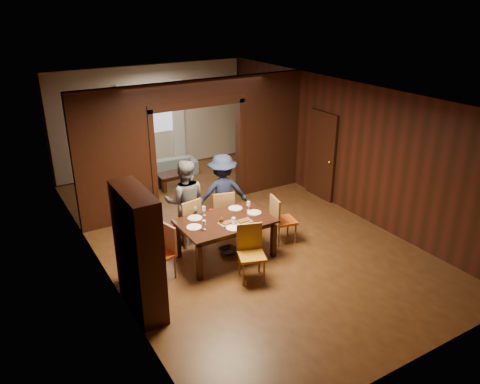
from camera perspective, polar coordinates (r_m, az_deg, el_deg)
floor at (r=9.83m, az=-0.73°, el=-4.76°), size 9.00×9.00×0.00m
ceiling at (r=8.86m, az=-0.83°, el=12.09°), size 5.50×9.00×0.02m
room_walls at (r=10.82m, az=-5.83°, el=6.38°), size 5.52×9.01×2.90m
person_purple at (r=7.93m, az=-12.70°, el=-5.62°), size 0.58×0.71×1.70m
person_grey at (r=9.17m, az=-6.69°, el=-1.16°), size 1.01×0.91×1.69m
person_navy at (r=9.59m, az=-2.13°, el=-0.08°), size 1.18×0.87×1.64m
sofa at (r=12.93m, az=-9.38°, el=3.18°), size 1.89×0.91×0.53m
serving_bowl at (r=8.65m, az=-1.49°, el=-2.86°), size 0.35×0.35×0.09m
dining_table at (r=8.75m, az=-1.75°, el=-5.68°), size 1.70×1.06×0.76m
coffee_table at (r=12.02m, az=-8.10°, el=1.39°), size 0.80×0.50×0.40m
chair_left at (r=8.18m, az=-9.80°, el=-7.39°), size 0.54×0.54×0.97m
chair_right at (r=9.26m, az=5.37°, el=-3.32°), size 0.52×0.52×0.97m
chair_far_l at (r=9.23m, az=-6.58°, el=-3.49°), size 0.51×0.51×0.97m
chair_far_r at (r=9.55m, az=-2.26°, el=-2.39°), size 0.53×0.53×0.97m
chair_near at (r=8.04m, az=1.43°, el=-7.58°), size 0.56×0.56×0.97m
hutch at (r=7.24m, az=-12.27°, el=-7.14°), size 0.40×1.20×2.00m
door_right at (r=11.26m, az=9.93°, el=4.37°), size 0.06×0.90×2.10m
window_far at (r=13.06m, az=-10.76°, el=9.85°), size 1.20×0.03×1.30m
curtain_left at (r=12.90m, az=-13.68°, el=7.38°), size 0.35×0.06×2.40m
curtain_right at (r=13.40m, az=-7.54°, el=8.40°), size 0.35×0.06×2.40m
plate_left at (r=8.35m, az=-5.62°, el=-4.28°), size 0.27×0.27×0.01m
plate_far_l at (r=8.67m, az=-5.52°, el=-3.17°), size 0.27×0.27×0.01m
plate_far_r at (r=9.02m, az=-0.57°, el=-1.98°), size 0.27×0.27×0.01m
plate_right at (r=8.85m, az=1.74°, el=-2.52°), size 0.27×0.27×0.01m
plate_near at (r=8.28m, az=-0.78°, el=-4.38°), size 0.27×0.27×0.01m
platter_a at (r=8.43m, az=-1.52°, el=-3.78°), size 0.30×0.20×0.04m
platter_b at (r=8.50m, az=0.41°, el=-3.55°), size 0.30×0.20×0.04m
wineglass_left at (r=8.22m, az=-4.41°, el=-4.03°), size 0.08×0.08×0.18m
wineglass_far at (r=8.74m, az=-4.44°, el=-2.32°), size 0.08×0.08×0.18m
wineglass_right at (r=8.92m, az=1.04°, el=-1.71°), size 0.08×0.08×0.18m
tumbler at (r=8.37m, az=-0.78°, el=-3.59°), size 0.07×0.07×0.14m
condiment_jar at (r=8.43m, az=-2.27°, el=-3.50°), size 0.08×0.08×0.11m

